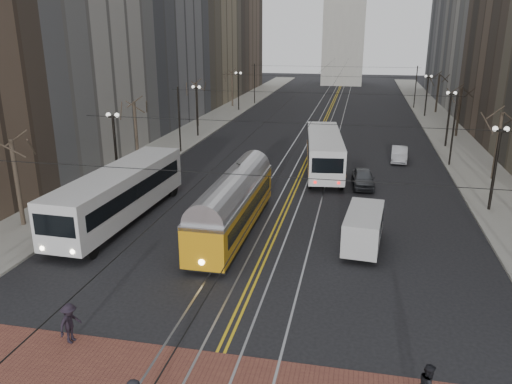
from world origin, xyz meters
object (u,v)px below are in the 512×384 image
at_px(cargo_van, 363,230).
at_px(sedan_silver, 399,154).
at_px(streetcar, 233,209).
at_px(transit_bus, 120,196).
at_px(rear_bus, 324,153).
at_px(pedestrian_d, 70,323).
at_px(sedan_grey, 363,178).

relative_size(cargo_van, sedan_silver, 1.20).
relative_size(streetcar, cargo_van, 2.52).
distance_m(transit_bus, rear_bus, 18.85).
relative_size(streetcar, pedestrian_d, 7.41).
bearing_deg(pedestrian_d, sedan_grey, -14.40).
relative_size(rear_bus, sedan_grey, 3.06).
bearing_deg(transit_bus, rear_bus, 53.04).
distance_m(streetcar, sedan_grey, 13.55).
bearing_deg(sedan_grey, streetcar, -128.94).
height_order(transit_bus, sedan_grey, transit_bus).
bearing_deg(pedestrian_d, cargo_van, -33.17).
xyz_separation_m(transit_bus, sedan_silver, (18.62, 19.74, -1.01)).
bearing_deg(pedestrian_d, sedan_silver, -13.00).
xyz_separation_m(streetcar, cargo_van, (7.76, -0.85, -0.38)).
bearing_deg(sedan_grey, transit_bus, -149.01).
height_order(transit_bus, cargo_van, transit_bus).
distance_m(cargo_van, sedan_silver, 21.18).
bearing_deg(streetcar, rear_bus, 74.35).
xyz_separation_m(sedan_silver, pedestrian_d, (-14.51, -32.46, 0.17)).
xyz_separation_m(transit_bus, pedestrian_d, (4.11, -12.72, -0.84)).
relative_size(transit_bus, pedestrian_d, 8.04).
xyz_separation_m(rear_bus, cargo_van, (3.46, -15.80, -0.56)).
relative_size(rear_bus, sedan_silver, 3.07).
bearing_deg(cargo_van, rear_bus, 107.45).
distance_m(rear_bus, sedan_silver, 8.51).
relative_size(sedan_silver, pedestrian_d, 2.45).
relative_size(transit_bus, cargo_van, 2.74).
bearing_deg(sedan_silver, pedestrian_d, -110.23).
bearing_deg(sedan_grey, rear_bus, 127.47).
bearing_deg(sedan_grey, sedan_silver, 65.56).
bearing_deg(transit_bus, sedan_silver, 48.83).
bearing_deg(transit_bus, pedestrian_d, -69.94).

